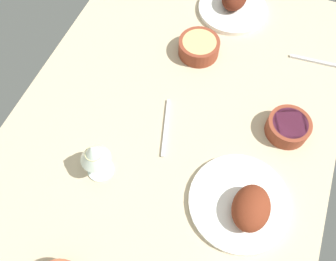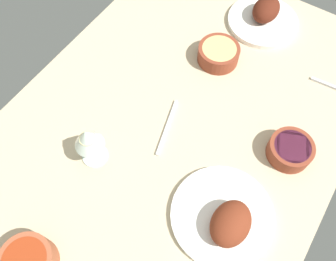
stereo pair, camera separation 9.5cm
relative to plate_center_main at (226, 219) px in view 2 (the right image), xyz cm
name	(u,v)px [view 2 (the right image)]	position (x,y,z in cm)	size (l,w,h in cm)	color
dining_table	(168,137)	(-12.79, -24.93, -4.50)	(140.00, 90.00, 4.00)	#C6B28E
plate_center_main	(226,219)	(0.00, 0.00, 0.00)	(25.65, 25.65, 8.39)	white
plate_near_viewer	(264,17)	(-66.07, -21.60, -0.05)	(23.44, 23.44, 8.13)	white
bowl_pasta	(218,53)	(-43.62, -26.42, 0.33)	(12.81, 12.81, 5.18)	brown
bowl_onions	(290,150)	(-25.37, 5.58, 0.21)	(11.81, 11.81, 4.94)	brown
wine_glass	(88,140)	(3.66, -37.65, 7.43)	(7.60, 7.60, 14.00)	silver
fork_loose	(167,127)	(-14.36, -26.21, -2.10)	(18.23, 0.90, 0.80)	silver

